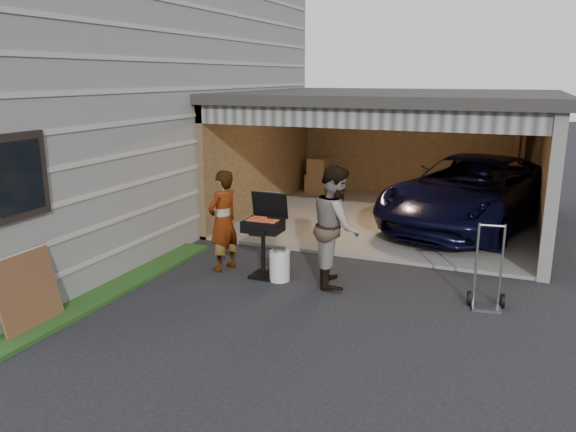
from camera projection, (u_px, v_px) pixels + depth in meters
name	position (u px, v px, depth m)	size (l,w,h in m)	color
ground	(226.00, 330.00, 7.36)	(80.00, 80.00, 0.00)	black
house	(71.00, 98.00, 12.49)	(7.00, 11.00, 5.50)	#474744
groundcover_strip	(36.00, 330.00, 7.28)	(0.50, 8.00, 0.06)	#193814
garage	(397.00, 138.00, 12.72)	(6.80, 6.30, 2.90)	#605E59
minivan	(472.00, 194.00, 12.10)	(2.49, 5.39, 1.50)	black
woman	(223.00, 221.00, 9.44)	(0.63, 0.41, 1.72)	#C2E3F4
man	(336.00, 226.00, 8.78)	(0.92, 0.72, 1.90)	#4E251E
bbq_grill	(264.00, 228.00, 9.12)	(0.62, 0.54, 1.38)	black
propane_tank	(280.00, 266.00, 9.07)	(0.33, 0.33, 0.50)	silver
plywood_panel	(28.00, 291.00, 7.28)	(0.04, 0.94, 1.05)	#56351D
hand_truck	(487.00, 292.00, 8.00)	(0.53, 0.43, 1.23)	gray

